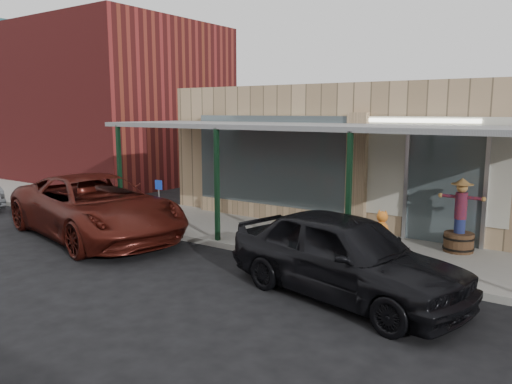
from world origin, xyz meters
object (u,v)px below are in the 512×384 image
Objects in this scene: barrel_scarecrow at (460,227)px; barrel_pumpkin at (324,229)px; parked_sedan at (345,255)px; car_maroon at (95,207)px; handicap_sign at (159,196)px.

barrel_pumpkin is at bearing -178.99° from barrel_scarecrow.
car_maroon reaches higher than parked_sedan.
parked_sedan is (6.69, -1.81, -0.19)m from handicap_sign.
barrel_scarecrow is 9.40m from car_maroon.
handicap_sign is 0.26× the size of parked_sedan.
barrel_scarecrow reaches higher than car_maroon.
barrel_scarecrow is 8.10m from handicap_sign.
car_maroon is (-7.53, 0.24, 0.05)m from parked_sedan.
barrel_pumpkin is at bearing -48.60° from car_maroon.
car_maroon is at bearing -167.53° from barrel_scarecrow.
barrel_scarecrow reaches higher than barrel_pumpkin.
parked_sedan is at bearing -116.62° from barrel_scarecrow.
parked_sedan reaches higher than handicap_sign.
barrel_pumpkin is 6.23m from car_maroon.
barrel_scarecrow is 4.04m from parked_sedan.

